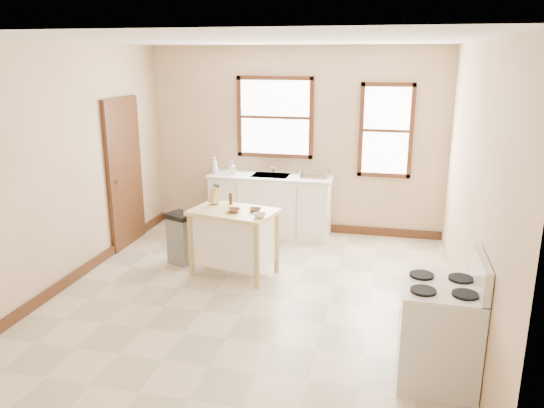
% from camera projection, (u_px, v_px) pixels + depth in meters
% --- Properties ---
extents(floor, '(5.00, 5.00, 0.00)m').
position_uv_depth(floor, '(253.00, 296.00, 6.06)').
color(floor, '#B1A68C').
rests_on(floor, ground).
extents(ceiling, '(5.00, 5.00, 0.00)m').
position_uv_depth(ceiling, '(250.00, 40.00, 5.30)').
color(ceiling, white).
rests_on(ceiling, ground).
extents(wall_back, '(4.50, 0.04, 2.80)m').
position_uv_depth(wall_back, '(294.00, 141.00, 8.03)').
color(wall_back, beige).
rests_on(wall_back, ground).
extents(wall_left, '(0.04, 5.00, 2.80)m').
position_uv_depth(wall_left, '(65.00, 167.00, 6.17)').
color(wall_left, beige).
rests_on(wall_left, ground).
extents(wall_right, '(0.04, 5.00, 2.80)m').
position_uv_depth(wall_right, '(473.00, 188.00, 5.20)').
color(wall_right, beige).
rests_on(wall_right, ground).
extents(window_main, '(1.17, 0.06, 1.22)m').
position_uv_depth(window_main, '(275.00, 117.00, 7.98)').
color(window_main, '#3F1C11').
rests_on(window_main, wall_back).
extents(window_side, '(0.77, 0.06, 1.37)m').
position_uv_depth(window_side, '(386.00, 131.00, 7.66)').
color(window_side, '#3F1C11').
rests_on(window_side, wall_back).
extents(door_left, '(0.06, 0.90, 2.10)m').
position_uv_depth(door_left, '(125.00, 173.00, 7.48)').
color(door_left, '#3F1C11').
rests_on(door_left, ground).
extents(baseboard_back, '(4.50, 0.04, 0.12)m').
position_uv_depth(baseboard_back, '(293.00, 226.00, 8.36)').
color(baseboard_back, '#3F1C11').
rests_on(baseboard_back, ground).
extents(baseboard_left, '(0.04, 5.00, 0.12)m').
position_uv_depth(baseboard_left, '(79.00, 273.00, 6.53)').
color(baseboard_left, '#3F1C11').
rests_on(baseboard_left, ground).
extents(sink_counter, '(1.86, 0.62, 0.92)m').
position_uv_depth(sink_counter, '(271.00, 205.00, 8.07)').
color(sink_counter, white).
rests_on(sink_counter, ground).
extents(faucet, '(0.03, 0.03, 0.22)m').
position_uv_depth(faucet, '(273.00, 166.00, 8.08)').
color(faucet, silver).
rests_on(faucet, sink_counter).
extents(soap_bottle_a, '(0.11, 0.12, 0.25)m').
position_uv_depth(soap_bottle_a, '(215.00, 166.00, 8.00)').
color(soap_bottle_a, '#B2B2B2').
rests_on(soap_bottle_a, sink_counter).
extents(soap_bottle_b, '(0.11, 0.11, 0.20)m').
position_uv_depth(soap_bottle_b, '(232.00, 168.00, 7.97)').
color(soap_bottle_b, '#B2B2B2').
rests_on(soap_bottle_b, sink_counter).
extents(dish_rack, '(0.51, 0.46, 0.11)m').
position_uv_depth(dish_rack, '(315.00, 174.00, 7.79)').
color(dish_rack, silver).
rests_on(dish_rack, sink_counter).
extents(kitchen_island, '(1.13, 0.85, 0.83)m').
position_uv_depth(kitchen_island, '(234.00, 242.00, 6.57)').
color(kitchen_island, '#FBE793').
rests_on(kitchen_island, ground).
extents(knife_block, '(0.14, 0.14, 0.20)m').
position_uv_depth(knife_block, '(215.00, 196.00, 6.70)').
color(knife_block, tan).
rests_on(knife_block, kitchen_island).
extents(pepper_grinder, '(0.06, 0.06, 0.15)m').
position_uv_depth(pepper_grinder, '(231.00, 199.00, 6.69)').
color(pepper_grinder, '#432612').
rests_on(pepper_grinder, kitchen_island).
extents(bowl_a, '(0.18, 0.18, 0.04)m').
position_uv_depth(bowl_a, '(234.00, 210.00, 6.38)').
color(bowl_a, brown).
rests_on(bowl_a, kitchen_island).
extents(bowl_b, '(0.17, 0.17, 0.04)m').
position_uv_depth(bowl_b, '(255.00, 210.00, 6.41)').
color(bowl_b, brown).
rests_on(bowl_b, kitchen_island).
extents(bowl_c, '(0.17, 0.17, 0.05)m').
position_uv_depth(bowl_c, '(260.00, 215.00, 6.17)').
color(bowl_c, silver).
rests_on(bowl_c, kitchen_island).
extents(trash_bin, '(0.44, 0.41, 0.68)m').
position_uv_depth(trash_bin, '(182.00, 238.00, 6.94)').
color(trash_bin, slate).
rests_on(trash_bin, ground).
extents(gas_stove, '(0.69, 0.69, 1.12)m').
position_uv_depth(gas_stove, '(439.00, 318.00, 4.38)').
color(gas_stove, silver).
rests_on(gas_stove, ground).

